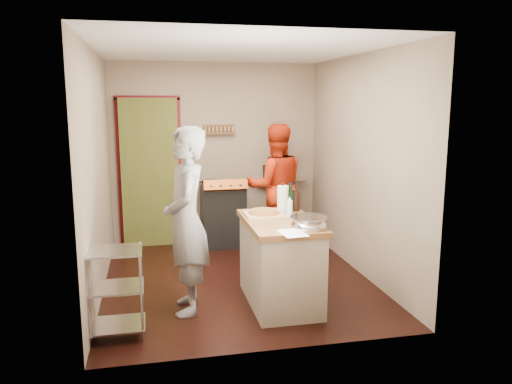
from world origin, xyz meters
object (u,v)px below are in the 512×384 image
island (280,259)px  wire_shelving (116,288)px  person_red (275,186)px  stove (223,215)px  person_stripe (186,221)px

island → wire_shelving: bearing=-165.5°
island → person_red: (0.45, 1.99, 0.41)m
stove → person_stripe: bearing=-107.0°
stove → island: (0.27, -2.21, 0.02)m
island → person_red: size_ratio=0.73×
person_stripe → island: bearing=91.3°
stove → wire_shelving: (-1.33, -2.62, -0.01)m
stove → island: island is taller
person_red → wire_shelving: bearing=51.4°
person_red → island: bearing=79.1°
island → person_red: 2.08m
wire_shelving → person_red: person_red is taller
stove → island: 2.23m
island → person_stripe: person_stripe is taller
stove → island: size_ratio=0.79×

